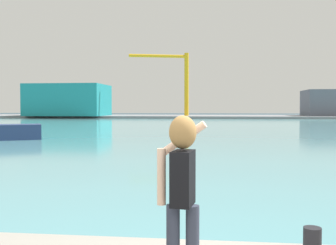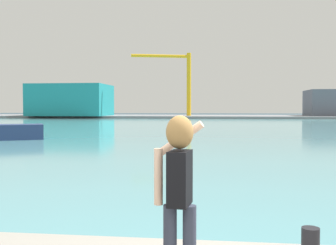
{
  "view_description": "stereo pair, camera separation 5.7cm",
  "coord_description": "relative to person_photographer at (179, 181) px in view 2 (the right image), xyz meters",
  "views": [
    {
      "loc": [
        0.07,
        -3.43,
        2.47
      ],
      "look_at": [
        -0.95,
        5.39,
        2.13
      ],
      "focal_mm": 42.71,
      "sensor_mm": 36.0,
      "label": 1
    },
    {
      "loc": [
        0.13,
        -3.42,
        2.47
      ],
      "look_at": [
        -0.95,
        5.39,
        2.13
      ],
      "focal_mm": 42.71,
      "sensor_mm": 36.0,
      "label": 2
    }
  ],
  "objects": [
    {
      "name": "person_photographer",
      "position": [
        0.0,
        0.0,
        0.0
      ],
      "size": [
        0.53,
        0.56,
        1.74
      ],
      "rotation": [
        0.0,
        0.0,
        1.43
      ],
      "color": "#2D3342",
      "rests_on": "quay_promenade"
    },
    {
      "name": "far_shore_dock",
      "position": [
        0.25,
        91.39,
        -1.45
      ],
      "size": [
        140.0,
        20.0,
        0.51
      ],
      "primitive_type": "cube",
      "color": "gray",
      "rests_on": "ground_plane"
    },
    {
      "name": "ground_plane",
      "position": [
        0.25,
        49.39,
        -1.71
      ],
      "size": [
        220.0,
        220.0,
        0.0
      ],
      "primitive_type": "plane",
      "color": "#334751"
    },
    {
      "name": "warehouse_right",
      "position": [
        27.17,
        91.24,
        1.75
      ],
      "size": [
        12.14,
        10.14,
        5.89
      ],
      "primitive_type": "cube",
      "color": "slate",
      "rests_on": "far_shore_dock"
    },
    {
      "name": "harbor_water",
      "position": [
        0.25,
        51.39,
        -1.7
      ],
      "size": [
        140.0,
        100.0,
        0.02
      ],
      "primitive_type": "cube",
      "color": "#599EA8",
      "rests_on": "ground_plane"
    },
    {
      "name": "warehouse_left",
      "position": [
        -33.28,
        85.56,
        2.39
      ],
      "size": [
        17.23,
        12.64,
        7.19
      ],
      "primitive_type": "cube",
      "color": "teal",
      "rests_on": "far_shore_dock"
    },
    {
      "name": "harbor_bollard",
      "position": [
        1.52,
        0.95,
        -0.89
      ],
      "size": [
        0.22,
        0.22,
        0.35
      ],
      "primitive_type": "cylinder",
      "color": "black",
      "rests_on": "quay_promenade"
    },
    {
      "name": "port_crane",
      "position": [
        -7.99,
        87.54,
        8.0
      ],
      "size": [
        13.38,
        4.23,
        14.41
      ],
      "color": "yellow",
      "rests_on": "far_shore_dock"
    }
  ]
}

